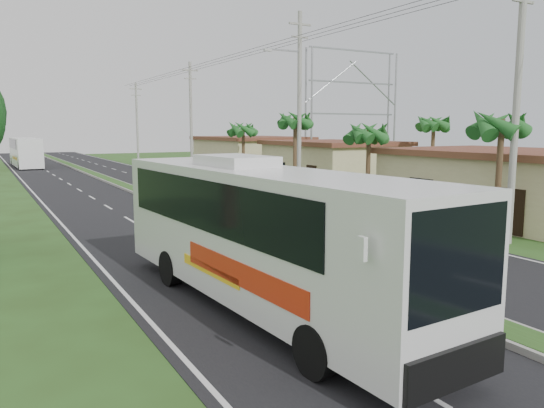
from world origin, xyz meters
TOP-DOWN VIEW (x-y plane):
  - ground at (0.00, 0.00)m, footprint 180.00×180.00m
  - road_asphalt at (0.00, 20.00)m, footprint 14.00×160.00m
  - median_strip at (0.00, 20.00)m, footprint 1.20×160.00m
  - lane_edge_left at (-6.70, 20.00)m, footprint 0.12×160.00m
  - lane_edge_right at (6.70, 20.00)m, footprint 0.12×160.00m
  - shop_near at (14.00, 6.00)m, footprint 8.60×12.60m
  - shop_mid at (14.00, 22.00)m, footprint 7.60×10.60m
  - shop_far at (14.00, 36.00)m, footprint 8.60×11.60m
  - palm_verge_a at (9.00, 3.00)m, footprint 2.40×2.40m
  - palm_verge_b at (9.40, 12.00)m, footprint 2.40×2.40m
  - palm_verge_c at (8.80, 19.00)m, footprint 2.40×2.40m
  - palm_verge_d at (9.30, 28.00)m, footprint 2.40×2.40m
  - palm_behind_shop at (17.50, 15.00)m, footprint 2.40×2.40m
  - utility_pole_a at (8.50, 2.00)m, footprint 1.60×0.28m
  - utility_pole_b at (8.47, 18.00)m, footprint 3.20×0.28m
  - utility_pole_c at (8.50, 38.00)m, footprint 1.60×0.28m
  - utility_pole_d at (8.50, 58.00)m, footprint 1.60×0.28m
  - billboard_lattice at (22.00, 30.00)m, footprint 10.18×1.18m
  - coach_bus_main at (-3.96, -0.04)m, footprint 3.29×12.19m
  - coach_bus_far at (-4.95, 58.56)m, footprint 2.86×12.01m
  - motorcyclist at (-0.47, 6.56)m, footprint 1.97×0.94m

SIDE VIEW (x-z plane):
  - ground at x=0.00m, z-range 0.00..0.00m
  - lane_edge_left at x=-6.70m, z-range 0.00..0.00m
  - lane_edge_right at x=6.70m, z-range 0.00..0.00m
  - road_asphalt at x=0.00m, z-range 0.00..0.02m
  - median_strip at x=0.00m, z-range 0.01..0.20m
  - motorcyclist at x=-0.47m, z-range -0.34..2.13m
  - shop_near at x=14.00m, z-range 0.02..3.54m
  - shop_mid at x=14.00m, z-range 0.02..3.69m
  - shop_far at x=14.00m, z-range 0.02..3.84m
  - coach_bus_far at x=-4.95m, z-range 0.23..3.72m
  - coach_bus_main at x=-3.96m, z-range 0.19..4.09m
  - palm_verge_b at x=9.40m, z-range 1.83..6.88m
  - palm_verge_d at x=9.30m, z-range 1.92..7.17m
  - palm_verge_a at x=9.00m, z-range 2.02..7.47m
  - palm_behind_shop at x=17.50m, z-range 2.11..7.76m
  - palm_verge_c at x=8.80m, z-range 2.20..8.05m
  - utility_pole_d at x=8.50m, z-range 0.17..10.67m
  - utility_pole_a at x=8.50m, z-range 0.17..11.17m
  - utility_pole_c at x=8.50m, z-range 0.17..11.17m
  - utility_pole_b at x=8.47m, z-range 0.26..12.26m
  - billboard_lattice at x=22.00m, z-range 0.79..12.86m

